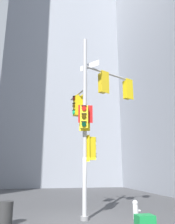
% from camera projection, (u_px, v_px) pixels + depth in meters
% --- Properties ---
extents(ground, '(120.00, 120.00, 0.00)m').
position_uv_depth(ground, '(85.00, 220.00, 9.06)').
color(ground, '#474749').
extents(building_mid_block, '(15.74, 15.74, 49.35)m').
position_uv_depth(building_mid_block, '(63.00, 34.00, 38.69)').
color(building_mid_block, '#9399A3').
rests_on(building_mid_block, ground).
extents(signal_pole_assembly, '(3.34, 2.28, 8.23)m').
position_uv_depth(signal_pole_assembly, '(94.00, 111.00, 10.64)').
color(signal_pole_assembly, '#B2B2B5').
rests_on(signal_pole_assembly, ground).
extents(fire_hydrant, '(0.33, 0.23, 0.75)m').
position_uv_depth(fire_hydrant, '(136.00, 209.00, 9.41)').
color(fire_hydrant, silver).
rests_on(fire_hydrant, ground).
extents(trash_bin, '(0.54, 0.54, 0.84)m').
position_uv_depth(trash_bin, '(5.00, 213.00, 8.29)').
color(trash_bin, '#2D2D2D').
rests_on(trash_bin, ground).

